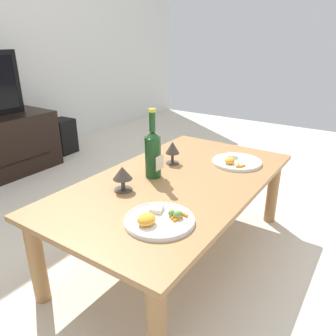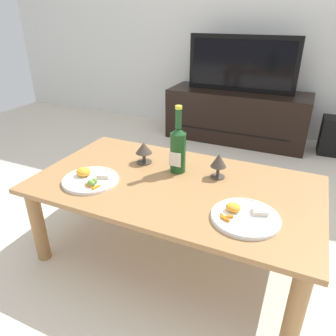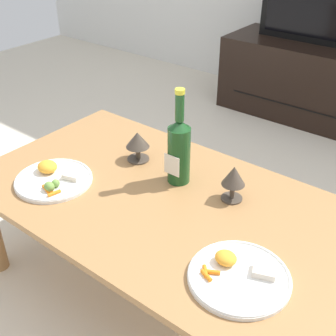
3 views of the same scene
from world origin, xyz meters
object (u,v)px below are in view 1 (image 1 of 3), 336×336
goblet_left (123,174)px  goblet_right (172,149)px  floor_speaker (63,136)px  wine_bottle (153,152)px  dining_table (177,191)px  dinner_plate_right (236,161)px  dinner_plate_left (159,219)px

goblet_left → goblet_right: 0.42m
floor_speaker → goblet_right: (-0.61, -1.73, 0.36)m
wine_bottle → goblet_left: wine_bottle is taller
goblet_left → wine_bottle: bearing=-5.4°
dining_table → goblet_right: goblet_right is taller
wine_bottle → dinner_plate_right: wine_bottle is taller
dining_table → dinner_plate_left: bearing=-157.1°
goblet_left → dinner_plate_right: (0.63, -0.30, -0.07)m
dinner_plate_left → floor_speaker: bearing=60.2°
goblet_right → goblet_left: bearing=180.0°
dining_table → dinner_plate_left: dinner_plate_left is taller
dining_table → goblet_left: 0.32m
dining_table → dinner_plate_right: (0.38, -0.16, 0.08)m
goblet_left → dinner_plate_left: goblet_left is taller
dinner_plate_left → dinner_plate_right: (0.76, 0.00, -0.00)m
dining_table → goblet_right: (0.18, 0.14, 0.15)m
dining_table → floor_speaker: dining_table is taller
goblet_left → dinner_plate_right: bearing=-25.8°
floor_speaker → dinner_plate_left: size_ratio=1.25×
dining_table → goblet_left: goblet_left is taller
dining_table → goblet_right: 0.27m
wine_bottle → dinner_plate_left: 0.47m
goblet_right → dinner_plate_left: (-0.56, -0.30, -0.07)m
dinner_plate_right → dinner_plate_left: bearing=-179.9°
floor_speaker → dinner_plate_right: (-0.41, -2.04, 0.28)m
goblet_left → dining_table: bearing=-30.0°
dining_table → dinner_plate_left: size_ratio=5.00×
wine_bottle → goblet_left: (-0.21, 0.02, -0.05)m
wine_bottle → dining_table: bearing=-74.4°
dining_table → dinner_plate_right: dinner_plate_right is taller
wine_bottle → dinner_plate_left: wine_bottle is taller
dinner_plate_left → dinner_plate_right: size_ratio=0.99×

